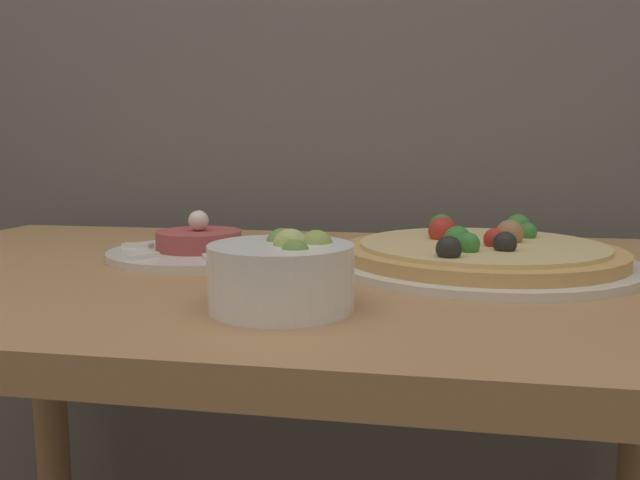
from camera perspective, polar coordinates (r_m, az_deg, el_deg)
The scene contains 4 objects.
dining_table at distance 0.80m, azimuth -3.57°, elevation -10.95°, with size 1.16×0.69×0.75m.
pizza_plate at distance 0.80m, azimuth 14.44°, elevation -1.25°, with size 0.38×0.38×0.06m.
tartare_plate at distance 0.86m, azimuth -10.98°, elevation -0.69°, with size 0.24×0.24×0.06m.
small_bowl at distance 0.57m, azimuth -3.43°, elevation -3.06°, with size 0.13×0.13×0.07m.
Camera 1 is at (0.18, -0.39, 0.90)m, focal length 35.00 mm.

